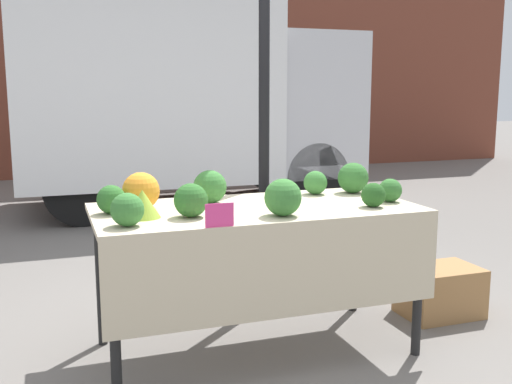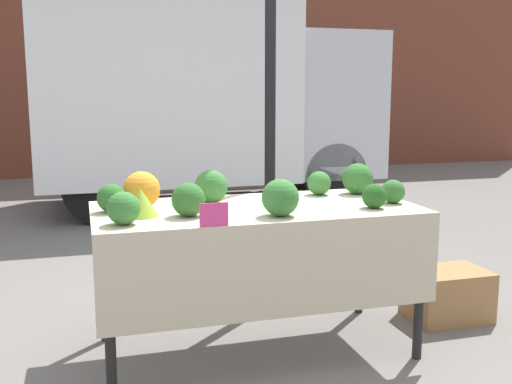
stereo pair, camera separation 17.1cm
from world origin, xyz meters
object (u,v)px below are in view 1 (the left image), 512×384
(parked_truck, at_px, (178,86))
(price_sign, at_px, (219,215))
(produce_crate, at_px, (440,291))
(orange_cauliflower, at_px, (141,191))

(parked_truck, bearing_deg, price_sign, -99.94)
(parked_truck, xyz_separation_m, produce_crate, (0.77, -4.23, -1.32))
(price_sign, bearing_deg, orange_cauliflower, 117.11)
(orange_cauliflower, relative_size, produce_crate, 0.41)
(parked_truck, distance_m, produce_crate, 4.50)
(orange_cauliflower, distance_m, produce_crate, 2.01)
(price_sign, bearing_deg, produce_crate, 17.27)
(produce_crate, bearing_deg, orange_cauliflower, 178.89)
(price_sign, height_order, produce_crate, price_sign)
(parked_truck, xyz_separation_m, orange_cauliflower, (-1.10, -4.19, -0.57))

